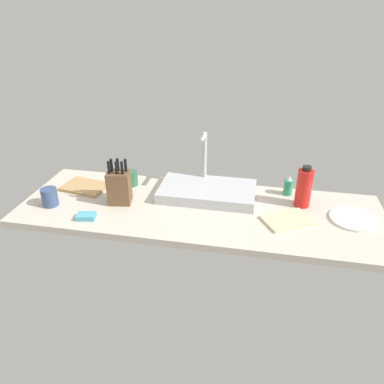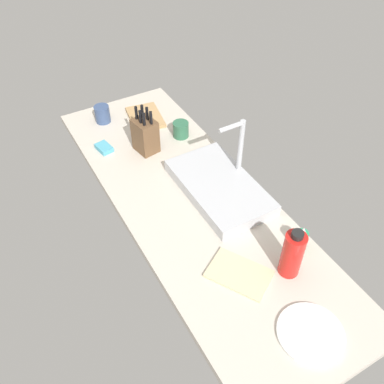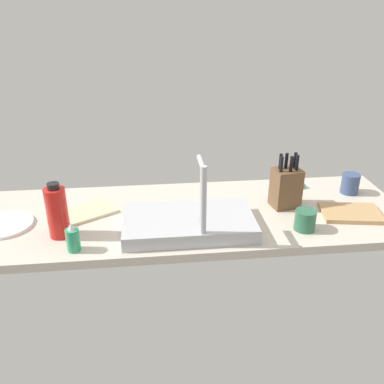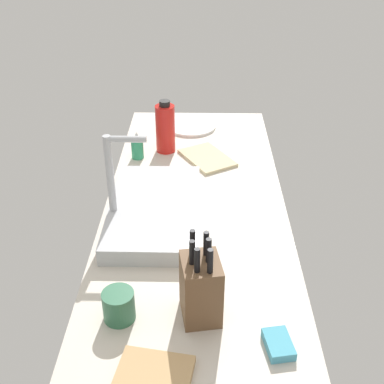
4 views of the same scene
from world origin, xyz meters
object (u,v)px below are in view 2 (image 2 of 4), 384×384
object	(u,v)px
soap_bottle	(301,239)
dish_towel	(239,274)
sink_basin	(219,187)
water_bottle	(292,254)
knife_block	(145,135)
coffee_mug	(181,129)
dish_sponge	(104,148)
faucet	(239,147)
ceramic_cup	(102,114)
dinner_plate	(311,333)
cutting_board	(145,117)

from	to	relation	value
soap_bottle	dish_towel	size ratio (longest dim) A/B	0.50
sink_basin	water_bottle	xyz separation A→B (cm)	(49.09, -0.43, 7.41)
sink_basin	knife_block	xyz separation A→B (cm)	(-43.45, -15.38, 6.29)
knife_block	coffee_mug	xyz separation A→B (cm)	(-1.56, 20.44, -4.95)
sink_basin	dish_sponge	size ratio (longest dim) A/B	5.63
faucet	coffee_mug	world-z (taller)	faucet
soap_bottle	ceramic_cup	xyz separation A→B (cm)	(-120.00, -35.64, -0.13)
knife_block	ceramic_cup	size ratio (longest dim) A/B	2.55
soap_bottle	dish_towel	distance (cm)	28.33
sink_basin	water_bottle	bearing A→B (deg)	-0.50
dinner_plate	dish_sponge	xyz separation A→B (cm)	(-126.75, -23.55, 0.60)
coffee_mug	knife_block	bearing A→B (deg)	-85.63
cutting_board	dish_sponge	distance (cm)	33.10
soap_bottle	coffee_mug	distance (cm)	87.57
faucet	soap_bottle	distance (cm)	47.99
coffee_mug	dish_sponge	xyz separation A→B (cm)	(-8.89, -38.91, -2.89)
dinner_plate	ceramic_cup	bearing A→B (deg)	-174.37
knife_block	cutting_board	world-z (taller)	knife_block
water_bottle	dish_sponge	world-z (taller)	water_bottle
ceramic_cup	soap_bottle	bearing A→B (deg)	16.54
cutting_board	coffee_mug	size ratio (longest dim) A/B	2.94
dinner_plate	dish_sponge	distance (cm)	128.92
sink_basin	faucet	bearing A→B (deg)	107.94
coffee_mug	faucet	bearing A→B (deg)	8.93
cutting_board	dish_towel	distance (cm)	111.04
sink_basin	knife_block	bearing A→B (deg)	-160.51
knife_block	water_bottle	size ratio (longest dim) A/B	1.09
cutting_board	dish_sponge	world-z (taller)	dish_sponge
faucet	cutting_board	xyz separation A→B (cm)	(-64.91, -15.76, -17.07)
faucet	dish_towel	size ratio (longest dim) A/B	1.38
cutting_board	dinner_plate	bearing A→B (deg)	-2.46
soap_bottle	dish_sponge	world-z (taller)	soap_bottle
soap_bottle	ceramic_cup	size ratio (longest dim) A/B	1.22
ceramic_cup	dinner_plate	bearing A→B (deg)	5.63
coffee_mug	cutting_board	bearing A→B (deg)	-158.57
sink_basin	cutting_board	xyz separation A→B (cm)	(-68.65, -4.22, -1.85)
faucet	knife_block	xyz separation A→B (cm)	(-39.71, -26.92, -8.93)
knife_block	dish_towel	bearing A→B (deg)	-11.24
faucet	knife_block	world-z (taller)	faucet
faucet	dinner_plate	size ratio (longest dim) A/B	1.39
sink_basin	ceramic_cup	world-z (taller)	ceramic_cup
soap_bottle	dish_towel	bearing A→B (deg)	-91.63
ceramic_cup	dish_sponge	world-z (taller)	ceramic_cup
knife_block	coffee_mug	distance (cm)	21.09
knife_block	ceramic_cup	world-z (taller)	knife_block
dinner_plate	coffee_mug	size ratio (longest dim) A/B	2.76
sink_basin	coffee_mug	bearing A→B (deg)	173.59
faucet	coffee_mug	distance (cm)	44.03
coffee_mug	ceramic_cup	bearing A→B (deg)	-137.19
dinner_plate	coffee_mug	bearing A→B (deg)	172.57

